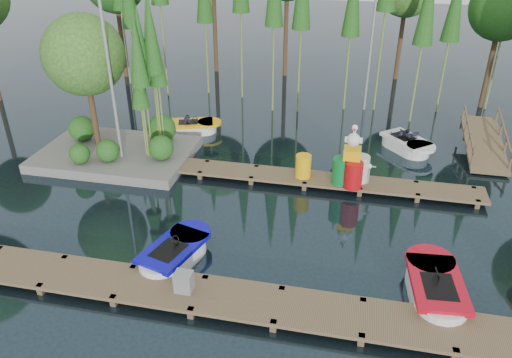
% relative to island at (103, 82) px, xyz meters
% --- Properties ---
extents(ground_plane, '(90.00, 90.00, 0.00)m').
position_rel_island_xyz_m(ground_plane, '(6.30, -3.29, -3.18)').
color(ground_plane, '#1C2B34').
extents(near_dock, '(18.00, 1.50, 0.50)m').
position_rel_island_xyz_m(near_dock, '(6.30, -7.79, -2.95)').
color(near_dock, brown).
rests_on(near_dock, ground).
extents(far_dock, '(15.00, 1.20, 0.50)m').
position_rel_island_xyz_m(far_dock, '(7.30, -0.79, -2.95)').
color(far_dock, brown).
rests_on(far_dock, ground).
extents(island, '(6.20, 4.20, 6.75)m').
position_rel_island_xyz_m(island, '(0.00, 0.00, 0.00)').
color(island, slate).
rests_on(island, ground).
extents(lamp_island, '(0.30, 0.30, 7.25)m').
position_rel_island_xyz_m(lamp_island, '(0.80, -0.79, 1.08)').
color(lamp_island, gray).
rests_on(lamp_island, ground).
extents(lamp_rear, '(0.30, 0.30, 7.25)m').
position_rel_island_xyz_m(lamp_rear, '(10.30, 7.71, 1.08)').
color(lamp_rear, gray).
rests_on(lamp_rear, ground).
extents(ramp, '(1.50, 3.94, 1.49)m').
position_rel_island_xyz_m(ramp, '(15.30, 3.21, -2.60)').
color(ramp, brown).
rests_on(ramp, ground).
extents(boat_blue, '(1.96, 2.99, 0.93)m').
position_rel_island_xyz_m(boat_blue, '(5.09, -6.32, -2.92)').
color(boat_blue, white).
rests_on(boat_blue, ground).
extents(boat_red, '(1.61, 3.09, 1.01)m').
position_rel_island_xyz_m(boat_red, '(12.47, -6.33, -2.89)').
color(boat_red, white).
rests_on(boat_red, ground).
extents(boat_yellow_far, '(2.66, 1.77, 1.22)m').
position_rel_island_xyz_m(boat_yellow_far, '(2.57, 3.02, -2.92)').
color(boat_yellow_far, white).
rests_on(boat_yellow_far, ground).
extents(boat_white_far, '(2.63, 2.79, 1.25)m').
position_rel_island_xyz_m(boat_white_far, '(12.18, 3.08, -2.90)').
color(boat_white_far, white).
rests_on(boat_white_far, ground).
extents(utility_cabinet, '(0.47, 0.40, 0.57)m').
position_rel_island_xyz_m(utility_cabinet, '(5.92, -7.79, -2.60)').
color(utility_cabinet, gray).
rests_on(utility_cabinet, near_dock).
extents(yellow_barrel, '(0.59, 0.59, 0.88)m').
position_rel_island_xyz_m(yellow_barrel, '(8.18, -0.79, -2.44)').
color(yellow_barrel, '#FFB50D').
rests_on(yellow_barrel, far_dock).
extents(drum_cluster, '(1.33, 1.22, 2.30)m').
position_rel_island_xyz_m(drum_cluster, '(9.96, -0.95, -2.21)').
color(drum_cluster, '#0C6E2B').
rests_on(drum_cluster, far_dock).
extents(seagull_post, '(0.49, 0.27, 0.79)m').
position_rel_island_xyz_m(seagull_post, '(10.59, -0.79, -2.35)').
color(seagull_post, gray).
rests_on(seagull_post, far_dock).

